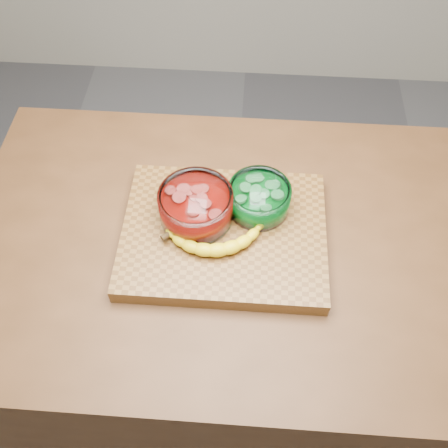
{
  "coord_description": "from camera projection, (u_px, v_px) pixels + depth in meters",
  "views": [
    {
      "loc": [
        0.04,
        -0.62,
        1.85
      ],
      "look_at": [
        0.0,
        0.0,
        0.96
      ],
      "focal_mm": 40.0,
      "sensor_mm": 36.0,
      "label": 1
    }
  ],
  "objects": [
    {
      "name": "ground",
      "position": [
        224.0,
        371.0,
        1.87
      ],
      "size": [
        3.5,
        3.5,
        0.0
      ],
      "primitive_type": "plane",
      "color": "#56565A",
      "rests_on": "ground"
    },
    {
      "name": "counter",
      "position": [
        224.0,
        321.0,
        1.5
      ],
      "size": [
        1.2,
        0.8,
        0.9
      ],
      "primitive_type": "cube",
      "color": "#4D2E17",
      "rests_on": "ground"
    },
    {
      "name": "cutting_board",
      "position": [
        224.0,
        234.0,
        1.12
      ],
      "size": [
        0.45,
        0.35,
        0.04
      ],
      "primitive_type": "cube",
      "color": "brown",
      "rests_on": "counter"
    },
    {
      "name": "bowl_red",
      "position": [
        196.0,
        206.0,
        1.09
      ],
      "size": [
        0.16,
        0.16,
        0.08
      ],
      "color": "white",
      "rests_on": "cutting_board"
    },
    {
      "name": "bowl_green",
      "position": [
        259.0,
        198.0,
        1.11
      ],
      "size": [
        0.14,
        0.14,
        0.07
      ],
      "color": "white",
      "rests_on": "cutting_board"
    },
    {
      "name": "banana",
      "position": [
        215.0,
        236.0,
        1.07
      ],
      "size": [
        0.25,
        0.13,
        0.03
      ],
      "primitive_type": null,
      "color": "yellow",
      "rests_on": "cutting_board"
    }
  ]
}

